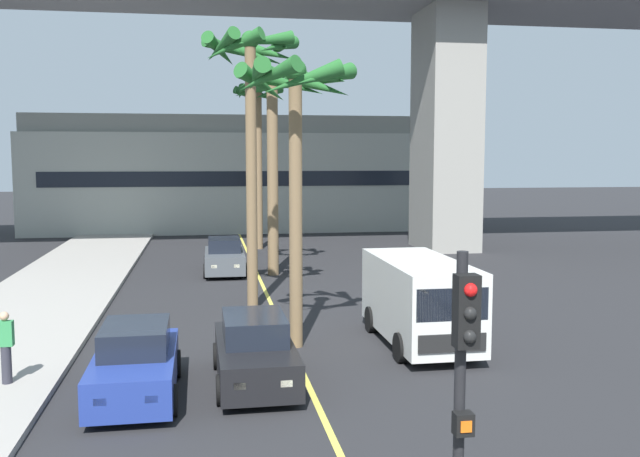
% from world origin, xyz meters
% --- Properties ---
extents(lane_stripe_center, '(0.14, 56.00, 0.01)m').
position_xyz_m(lane_stripe_center, '(0.00, 24.00, 0.00)').
color(lane_stripe_center, '#DBCC4C').
rests_on(lane_stripe_center, ground).
extents(pier_building_backdrop, '(28.34, 8.04, 7.95)m').
position_xyz_m(pier_building_backdrop, '(0.00, 50.99, 3.91)').
color(pier_building_backdrop, '#ADB2A8').
rests_on(pier_building_backdrop, ground).
extents(car_queue_front, '(1.87, 4.12, 1.56)m').
position_xyz_m(car_queue_front, '(-1.43, 31.44, 0.72)').
color(car_queue_front, '#4C5156').
rests_on(car_queue_front, ground).
extents(car_queue_second, '(1.86, 4.11, 1.56)m').
position_xyz_m(car_queue_second, '(-3.79, 15.51, 0.72)').
color(car_queue_second, navy).
rests_on(car_queue_second, ground).
extents(car_queue_third, '(1.87, 4.12, 1.56)m').
position_xyz_m(car_queue_third, '(-1.18, 16.00, 0.72)').
color(car_queue_third, black).
rests_on(car_queue_third, ground).
extents(delivery_van, '(2.18, 5.26, 2.36)m').
position_xyz_m(delivery_van, '(3.52, 18.56, 1.29)').
color(delivery_van, silver).
rests_on(delivery_van, ground).
extents(traffic_light_median_near, '(0.24, 0.37, 4.20)m').
position_xyz_m(traffic_light_median_near, '(0.36, 7.10, 2.71)').
color(traffic_light_median_near, black).
rests_on(traffic_light_median_near, ground).
extents(palm_tree_near_median, '(3.29, 3.33, 9.30)m').
position_xyz_m(palm_tree_near_median, '(-0.69, 23.95, 7.73)').
color(palm_tree_near_median, brown).
rests_on(palm_tree_near_median, ground).
extents(palm_tree_mid_median, '(2.85, 2.95, 9.18)m').
position_xyz_m(palm_tree_mid_median, '(0.74, 39.51, 6.91)').
color(palm_tree_mid_median, brown).
rests_on(palm_tree_mid_median, ground).
extents(palm_tree_far_median, '(3.21, 3.18, 9.00)m').
position_xyz_m(palm_tree_far_median, '(0.67, 30.68, 6.91)').
color(palm_tree_far_median, brown).
rests_on(palm_tree_far_median, ground).
extents(palm_tree_farthest_median, '(3.30, 3.30, 7.73)m').
position_xyz_m(palm_tree_farthest_median, '(0.13, 18.90, 6.43)').
color(palm_tree_farthest_median, brown).
rests_on(palm_tree_farthest_median, ground).
extents(pedestrian_far_along, '(0.34, 0.22, 1.62)m').
position_xyz_m(pedestrian_far_along, '(-6.66, 16.42, 1.00)').
color(pedestrian_far_along, '#2D2D38').
rests_on(pedestrian_far_along, sidewalk_left).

